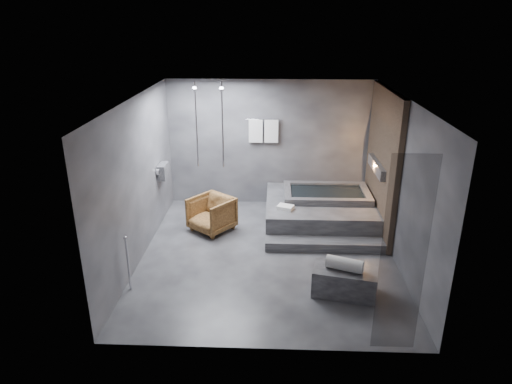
{
  "coord_description": "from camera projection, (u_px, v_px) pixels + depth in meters",
  "views": [
    {
      "loc": [
        0.09,
        -7.29,
        4.06
      ],
      "look_at": [
        -0.22,
        0.3,
        1.1
      ],
      "focal_mm": 32.0,
      "sensor_mm": 36.0,
      "label": 1
    }
  ],
  "objects": [
    {
      "name": "deck_towel",
      "position": [
        285.0,
        207.0,
        8.93
      ],
      "size": [
        0.36,
        0.32,
        0.08
      ],
      "primitive_type": "cube",
      "rotation": [
        0.0,
        0.0,
        -0.37
      ],
      "color": "white",
      "rests_on": "tub_deck"
    },
    {
      "name": "concrete_bench",
      "position": [
        345.0,
        281.0,
        7.05
      ],
      "size": [
        1.05,
        0.72,
        0.43
      ],
      "primitive_type": "cube",
      "rotation": [
        0.0,
        0.0,
        -0.21
      ],
      "color": "#323234",
      "rests_on": "ground"
    },
    {
      "name": "room",
      "position": [
        292.0,
        160.0,
        7.85
      ],
      "size": [
        5.0,
        5.04,
        2.82
      ],
      "color": "#2B2B2E",
      "rests_on": "ground"
    },
    {
      "name": "tub_deck",
      "position": [
        319.0,
        211.0,
        9.49
      ],
      "size": [
        2.2,
        2.0,
        0.5
      ],
      "primitive_type": "cube",
      "color": "#303032",
      "rests_on": "ground"
    },
    {
      "name": "tub_step",
      "position": [
        325.0,
        244.0,
        8.45
      ],
      "size": [
        2.2,
        0.36,
        0.18
      ],
      "primitive_type": "cube",
      "color": "#303032",
      "rests_on": "ground"
    },
    {
      "name": "driftwood_chair",
      "position": [
        212.0,
        214.0,
        9.1
      ],
      "size": [
        1.06,
        1.06,
        0.7
      ],
      "primitive_type": "imported",
      "rotation": [
        0.0,
        0.0,
        -0.66
      ],
      "color": "#442811",
      "rests_on": "ground"
    },
    {
      "name": "rolled_towel",
      "position": [
        345.0,
        264.0,
        6.91
      ],
      "size": [
        0.59,
        0.39,
        0.2
      ],
      "primitive_type": "cylinder",
      "rotation": [
        0.0,
        1.57,
        -0.37
      ],
      "color": "white",
      "rests_on": "concrete_bench"
    }
  ]
}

